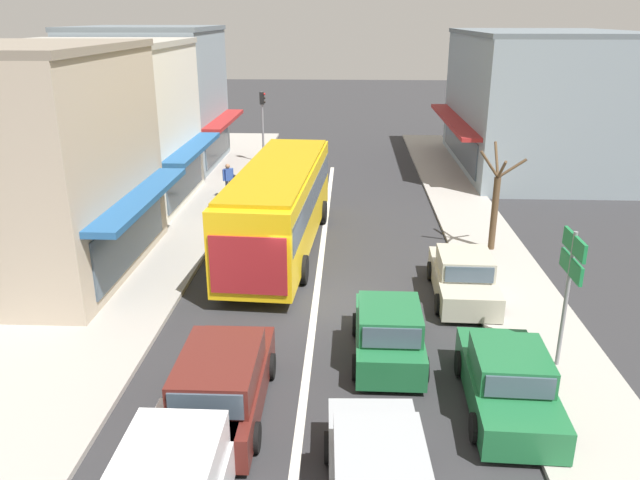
% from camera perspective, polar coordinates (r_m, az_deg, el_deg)
% --- Properties ---
extents(ground_plane, '(140.00, 140.00, 0.00)m').
position_cam_1_polar(ground_plane, '(19.16, -0.42, -5.74)').
color(ground_plane, '#2D2D30').
extents(lane_centre_line, '(0.20, 28.00, 0.01)m').
position_cam_1_polar(lane_centre_line, '(22.83, 0.13, -1.39)').
color(lane_centre_line, silver).
rests_on(lane_centre_line, ground).
extents(sidewalk_left, '(5.20, 44.00, 0.14)m').
position_cam_1_polar(sidewalk_left, '(25.85, -14.90, 0.66)').
color(sidewalk_left, '#A39E96').
rests_on(sidewalk_left, ground).
extents(kerb_right, '(2.80, 44.00, 0.12)m').
position_cam_1_polar(kerb_right, '(25.22, 14.56, 0.17)').
color(kerb_right, '#A39E96').
rests_on(kerb_right, ground).
extents(shopfront_corner_near, '(8.97, 8.11, 7.49)m').
position_cam_1_polar(shopfront_corner_near, '(22.65, -26.98, 6.14)').
color(shopfront_corner_near, '#B2A38E').
rests_on(shopfront_corner_near, ground).
extents(shopfront_mid_block, '(8.51, 7.52, 7.29)m').
position_cam_1_polar(shopfront_mid_block, '(29.74, -19.61, 9.76)').
color(shopfront_mid_block, silver).
rests_on(shopfront_mid_block, ground).
extents(shopfront_far_end, '(8.23, 7.78, 7.73)m').
position_cam_1_polar(shopfront_far_end, '(37.07, -15.14, 12.35)').
color(shopfront_far_end, '#84939E').
rests_on(shopfront_far_end, ground).
extents(building_right_far, '(9.53, 13.18, 7.52)m').
position_cam_1_polar(building_right_far, '(37.48, 19.43, 11.83)').
color(building_right_far, '#84939E').
rests_on(building_right_far, ground).
extents(city_bus, '(3.19, 10.98, 3.23)m').
position_cam_1_polar(city_bus, '(22.80, -3.71, 3.52)').
color(city_bus, yellow).
rests_on(city_bus, ground).
extents(wagon_queue_far_back, '(1.96, 4.51, 1.58)m').
position_cam_1_polar(wagon_queue_far_back, '(14.06, -8.92, -12.83)').
color(wagon_queue_far_back, '#561E19').
rests_on(wagon_queue_far_back, ground).
extents(sedan_adjacent_lane_trail, '(2.03, 4.27, 1.47)m').
position_cam_1_polar(sedan_adjacent_lane_trail, '(11.69, 5.36, -20.93)').
color(sedan_adjacent_lane_trail, '#9EA3A8').
rests_on(sedan_adjacent_lane_trail, ground).
extents(hatchback_queue_gap_filler, '(1.84, 3.71, 1.54)m').
position_cam_1_polar(hatchback_queue_gap_filler, '(16.03, 6.28, -8.46)').
color(hatchback_queue_gap_filler, '#1E6638').
rests_on(hatchback_queue_gap_filler, ground).
extents(parked_sedan_kerb_front, '(2.01, 4.26, 1.47)m').
position_cam_1_polar(parked_sedan_kerb_front, '(14.70, 16.78, -12.31)').
color(parked_sedan_kerb_front, '#1E6638').
rests_on(parked_sedan_kerb_front, ground).
extents(parked_sedan_kerb_second, '(1.98, 4.24, 1.47)m').
position_cam_1_polar(parked_sedan_kerb_second, '(19.77, 12.96, -3.34)').
color(parked_sedan_kerb_second, '#B7B29E').
rests_on(parked_sedan_kerb_second, ground).
extents(traffic_light_downstreet, '(0.33, 0.24, 4.20)m').
position_cam_1_polar(traffic_light_downstreet, '(36.51, -5.27, 11.24)').
color(traffic_light_downstreet, gray).
rests_on(traffic_light_downstreet, ground).
extents(directional_road_sign, '(0.10, 1.40, 3.60)m').
position_cam_1_polar(directional_road_sign, '(15.75, 21.97, -2.40)').
color(directional_road_sign, gray).
rests_on(directional_road_sign, ground).
extents(street_tree_right, '(1.68, 1.85, 3.97)m').
position_cam_1_polar(street_tree_right, '(23.46, 15.74, 3.19)').
color(street_tree_right, brown).
rests_on(street_tree_right, ground).
extents(pedestrian_with_handbag_near, '(0.57, 0.54, 1.63)m').
position_cam_1_polar(pedestrian_with_handbag_near, '(29.68, -8.36, 5.59)').
color(pedestrian_with_handbag_near, '#232838').
rests_on(pedestrian_with_handbag_near, sidewalk_left).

